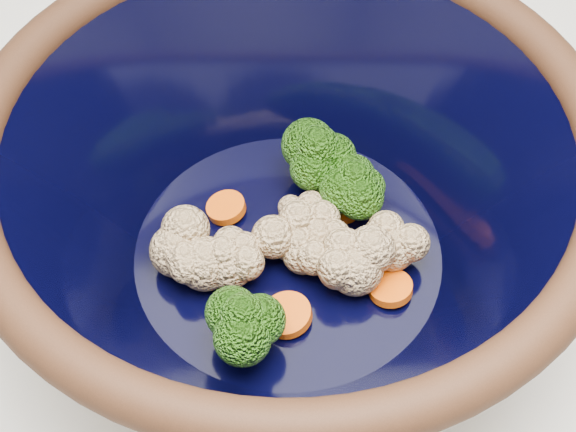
{
  "coord_description": "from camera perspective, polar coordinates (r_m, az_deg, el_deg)",
  "views": [
    {
      "loc": [
        -0.08,
        -0.36,
        1.35
      ],
      "look_at": [
        -0.0,
        -0.08,
        0.97
      ],
      "focal_mm": 50.0,
      "sensor_mm": 36.0,
      "label": 1
    }
  ],
  "objects": [
    {
      "name": "mixing_bowl",
      "position": [
        0.47,
        -0.0,
        1.11
      ],
      "size": [
        0.4,
        0.4,
        0.15
      ],
      "rotation": [
        0.0,
        0.0,
        -0.22
      ],
      "color": "black",
      "rests_on": "counter"
    },
    {
      "name": "vegetable_pile",
      "position": [
        0.49,
        0.83,
        -0.99
      ],
      "size": [
        0.16,
        0.15,
        0.06
      ],
      "color": "#608442",
      "rests_on": "mixing_bowl"
    }
  ]
}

